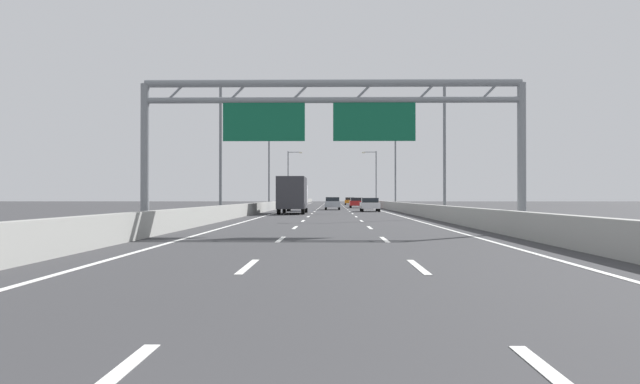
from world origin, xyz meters
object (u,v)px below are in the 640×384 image
object	(u,v)px
silver_car	(333,203)
streetlamp_left_distant	(289,175)
streetlamp_left_far	(271,165)
white_car	(370,204)
blue_car	(296,204)
streetlamp_left_mid	(224,140)
box_truck	(293,194)
streetlamp_right_mid	(441,140)
streetlamp_right_distant	(375,175)
streetlamp_right_far	(393,165)
orange_car	(350,201)
sign_gantry	(329,117)
red_car	(357,202)

from	to	relation	value
silver_car	streetlamp_left_distant	bearing A→B (deg)	100.89
streetlamp_left_far	white_car	bearing A→B (deg)	-49.28
blue_car	silver_car	bearing A→B (deg)	62.01
streetlamp_left_mid	box_truck	world-z (taller)	streetlamp_left_mid
streetlamp_right_mid	streetlamp_right_distant	xyz separation A→B (m)	(0.00, 70.74, 0.00)
streetlamp_left_mid	white_car	bearing A→B (deg)	63.05
silver_car	blue_car	world-z (taller)	silver_car
streetlamp_left_mid	blue_car	world-z (taller)	streetlamp_left_mid
streetlamp_right_far	silver_car	distance (m)	9.50
streetlamp_left_distant	orange_car	xyz separation A→B (m)	(10.85, 11.06, -4.66)
streetlamp_right_far	blue_car	size ratio (longest dim) A/B	2.28
streetlamp_left_mid	blue_car	xyz separation A→B (m)	(3.63, 24.38, -4.67)
blue_car	box_truck	world-z (taller)	box_truck
streetlamp_right_mid	streetlamp_right_distant	world-z (taller)	same
streetlamp_left_distant	white_car	xyz separation A→B (m)	(11.31, -48.51, -4.67)
sign_gantry	silver_car	bearing A→B (deg)	89.80
sign_gantry	streetlamp_left_distant	size ratio (longest dim) A/B	1.68
sign_gantry	streetlamp_right_far	world-z (taller)	streetlamp_right_far
streetlamp_left_mid	streetlamp_left_far	world-z (taller)	same
streetlamp_right_mid	streetlamp_left_far	world-z (taller)	same
streetlamp_left_distant	box_truck	size ratio (longest dim) A/B	1.07
streetlamp_right_far	streetlamp_left_distant	xyz separation A→B (m)	(-14.93, 35.37, 0.00)
streetlamp_right_far	white_car	xyz separation A→B (m)	(-3.62, -13.13, -4.67)
streetlamp_right_far	white_car	world-z (taller)	streetlamp_right_far
white_car	box_truck	world-z (taller)	box_truck
orange_car	box_truck	size ratio (longest dim) A/B	0.49
sign_gantry	orange_car	distance (m)	100.16
streetlamp_right_far	blue_car	xyz separation A→B (m)	(-11.30, -11.00, -4.67)
streetlamp_left_mid	streetlamp_right_far	bearing A→B (deg)	67.11
streetlamp_right_far	streetlamp_right_distant	size ratio (longest dim) A/B	1.00
streetlamp_left_distant	box_truck	xyz separation A→B (m)	(3.98, -57.50, -3.65)
sign_gantry	box_truck	world-z (taller)	sign_gantry
streetlamp_left_far	red_car	bearing A→B (deg)	44.04
sign_gantry	blue_car	size ratio (longest dim) A/B	3.83
streetlamp_right_mid	silver_car	xyz separation A→B (m)	(-7.42, 31.68, -4.65)
white_car	streetlamp_left_distant	bearing A→B (deg)	103.12
streetlamp_left_mid	orange_car	xyz separation A→B (m)	(10.85, 81.80, -4.66)
streetlamp_left_mid	box_truck	bearing A→B (deg)	73.30
streetlamp_left_far	white_car	xyz separation A→B (m)	(11.31, -13.13, -4.67)
red_car	blue_car	size ratio (longest dim) A/B	1.10
streetlamp_left_far	streetlamp_right_distant	xyz separation A→B (m)	(14.93, 35.37, 0.00)
blue_car	box_truck	xyz separation A→B (m)	(0.34, -11.13, 1.02)
sign_gantry	streetlamp_left_distant	xyz separation A→B (m)	(-7.34, 88.95, 0.59)
streetlamp_left_mid	streetlamp_left_far	bearing A→B (deg)	90.00
streetlamp_right_mid	streetlamp_left_far	size ratio (longest dim) A/B	1.00
streetlamp_left_distant	streetlamp_left_far	bearing A→B (deg)	-90.00
blue_car	orange_car	bearing A→B (deg)	82.84
streetlamp_left_far	streetlamp_right_distant	bearing A→B (deg)	67.11
blue_car	streetlamp_right_distant	bearing A→B (deg)	76.31
streetlamp_right_distant	red_car	distance (m)	25.67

